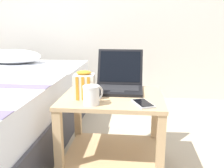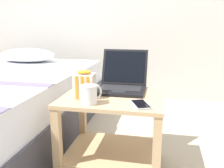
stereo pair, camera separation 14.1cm
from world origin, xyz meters
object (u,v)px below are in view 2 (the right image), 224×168
at_px(laptop, 122,82).
at_px(snack_bag, 84,85).
at_px(mug_front_left, 90,94).
at_px(cell_phone, 141,104).

xyz_separation_m(laptop, snack_bag, (-0.18, -0.21, 0.02)).
height_order(laptop, mug_front_left, laptop).
distance_m(mug_front_left, cell_phone, 0.27).
height_order(laptop, snack_bag, laptop).
bearing_deg(snack_bag, laptop, 50.22).
relative_size(snack_bag, cell_phone, 0.94).
bearing_deg(mug_front_left, snack_bag, 119.80).
bearing_deg(laptop, snack_bag, -129.78).
xyz_separation_m(laptop, mug_front_left, (-0.12, -0.32, 0.01)).
bearing_deg(cell_phone, snack_bag, 166.07).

